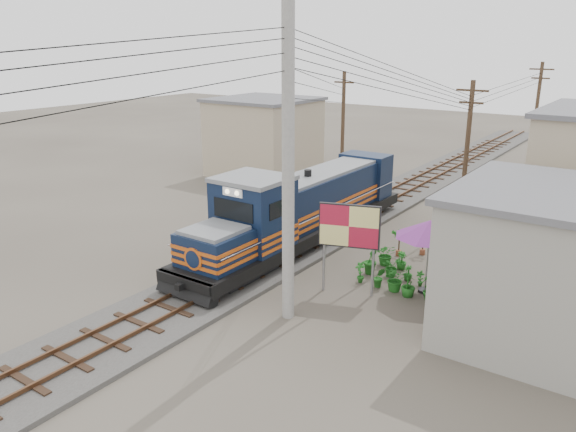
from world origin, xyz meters
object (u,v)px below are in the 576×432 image
Objects in this scene: market_umbrella at (430,229)px; vendor at (470,254)px; billboard at (349,229)px; locomotive at (301,210)px.

vendor is at bearing 73.22° from market_umbrella.
billboard is 1.22× the size of market_umbrella.
locomotive is 4.38× the size of billboard.
locomotive reaches higher than vendor.
vendor is at bearing 35.49° from billboard.
billboard reaches higher than market_umbrella.
vendor is (0.76, 2.53, -1.58)m from market_umbrella.
billboard is at bearing -143.12° from market_umbrella.
vendor is (3.07, 4.26, -1.64)m from billboard.
market_umbrella is (6.53, -1.55, 0.81)m from locomotive.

